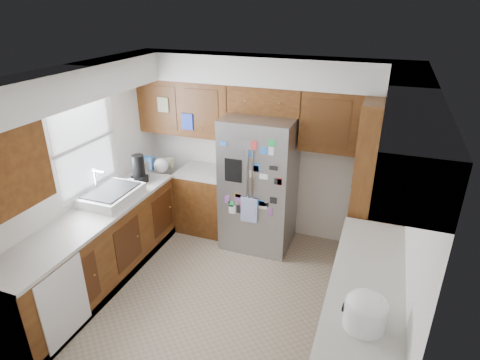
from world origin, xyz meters
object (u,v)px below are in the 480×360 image
at_px(fridge, 259,183).
at_px(rice_cooker, 366,310).
at_px(paper_towel, 372,312).
at_px(pantry, 380,190).

distance_m(fridge, rice_cooker, 2.64).
relative_size(fridge, paper_towel, 6.88).
bearing_deg(fridge, pantry, -2.06).
distance_m(rice_cooker, paper_towel, 0.05).
bearing_deg(rice_cooker, paper_towel, 14.60).
xyz_separation_m(pantry, fridge, (-1.50, 0.05, -0.17)).
distance_m(pantry, rice_cooker, 2.11).
relative_size(fridge, rice_cooker, 5.63).
xyz_separation_m(fridge, paper_towel, (1.54, -2.15, 0.15)).
height_order(pantry, fridge, pantry).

